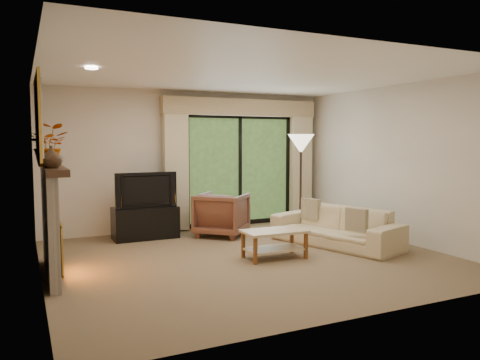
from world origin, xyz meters
name	(u,v)px	position (x,y,z in m)	size (l,w,h in m)	color
floor	(249,258)	(0.00, 0.00, 0.00)	(5.50, 5.50, 0.00)	#796246
ceiling	(249,75)	(0.00, 0.00, 2.60)	(5.50, 5.50, 0.00)	white
wall_back	(191,161)	(0.00, 2.50, 1.30)	(5.00, 5.00, 0.00)	beige
wall_front	(367,182)	(0.00, -2.50, 1.30)	(5.00, 5.00, 0.00)	beige
wall_left	(38,173)	(-2.75, 0.00, 1.30)	(5.00, 5.00, 0.00)	beige
wall_right	(397,163)	(2.75, 0.00, 1.30)	(5.00, 5.00, 0.00)	beige
fireplace	(50,222)	(-2.63, 0.20, 0.69)	(0.24, 1.70, 1.37)	gray
mirror	(39,118)	(-2.71, 0.20, 1.95)	(0.07, 1.45, 1.02)	gold
sliding_door	(240,170)	(1.00, 2.45, 1.10)	(2.26, 0.10, 2.16)	black
curtain_left	(176,167)	(-0.35, 2.34, 1.20)	(0.45, 0.18, 2.35)	beige
curtain_right	(300,164)	(2.35, 2.34, 1.20)	(0.45, 0.18, 2.35)	beige
cornice	(242,108)	(1.00, 2.36, 2.32)	(3.20, 0.24, 0.32)	tan
media_console	(145,223)	(-1.03, 1.95, 0.27)	(1.09, 0.49, 0.55)	black
tv	(145,189)	(-1.03, 1.95, 0.85)	(1.05, 0.14, 0.60)	black
armchair	(222,214)	(0.25, 1.60, 0.38)	(0.82, 0.84, 0.76)	brown
sofa	(335,226)	(1.61, 0.12, 0.31)	(2.10, 0.82, 0.61)	#C5B186
pillow_near	(357,220)	(1.54, -0.48, 0.51)	(0.09, 0.34, 0.34)	#4C3925
pillow_far	(311,209)	(1.54, 0.73, 0.52)	(0.09, 0.35, 0.35)	#4C3925
coffee_table	(274,244)	(0.32, -0.18, 0.20)	(0.91, 0.50, 0.41)	#CDB182
floor_lamp	(301,183)	(1.71, 1.32, 0.90)	(0.48, 0.48, 1.80)	#FFF1CE
vase	(51,157)	(-2.61, -0.20, 1.50)	(0.24, 0.24, 0.26)	#3B2718
branches	(49,145)	(-2.61, 0.10, 1.63)	(0.46, 0.40, 0.51)	#B04803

